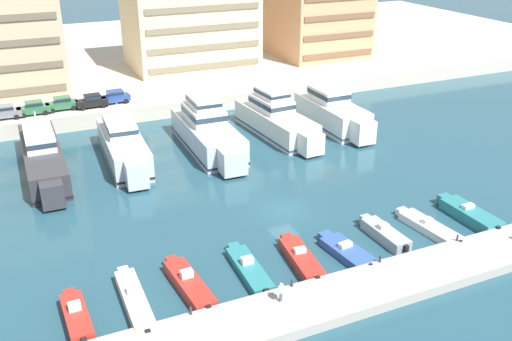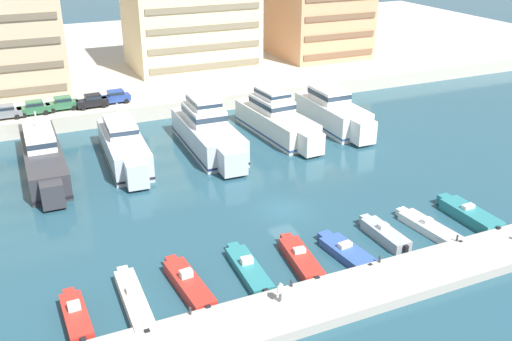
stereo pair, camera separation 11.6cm
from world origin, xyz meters
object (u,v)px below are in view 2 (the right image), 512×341
Objects in this scene: car_green_mid_left at (34,107)px; pedestrian_mid_deck at (280,290)px; yacht_white_center at (333,113)px; car_blue_center_right at (115,96)px; motorboat_cream_left at (134,300)px; motorboat_grey_mid_right at (384,234)px; motorboat_teal_far_right at (469,214)px; motorboat_blue_center_right at (346,251)px; car_green_center_left at (62,103)px; car_black_center at (92,100)px; motorboat_white_right at (429,227)px; yacht_silver_left at (124,146)px; yacht_ivory_center_left at (277,119)px; car_grey_left at (5,111)px; motorboat_red_center at (300,258)px; motorboat_red_mid_left at (188,284)px; motorboat_teal_center_left at (248,269)px; yacht_charcoal_far_left at (43,157)px; yacht_silver_mid_left at (208,131)px; motorboat_red_far_left at (76,317)px.

car_green_mid_left is 48.42m from pedestrian_mid_deck.
yacht_white_center is 29.90m from car_blue_center_right.
motorboat_cream_left is 1.37× the size of motorboat_grey_mid_right.
motorboat_teal_far_right is (31.47, 0.01, 0.08)m from motorboat_cream_left.
yacht_white_center is at bearing 60.92° from motorboat_blue_center_right.
yacht_white_center is at bearing -25.37° from car_green_center_left.
car_black_center is 3.26m from car_blue_center_right.
yacht_white_center is at bearing 76.79° from motorboat_white_right.
motorboat_teal_far_right is (4.85, 0.22, 0.15)m from motorboat_white_right.
yacht_silver_left is 0.97× the size of yacht_ivory_center_left.
yacht_silver_left is 2.33× the size of motorboat_teal_far_right.
yacht_ivory_center_left is 31.55m from car_green_mid_left.
motorboat_teal_far_right is 52.60m from car_green_center_left.
motorboat_teal_far_right is at bearing -53.85° from car_green_center_left.
car_green_center_left is at bearing 154.63° from yacht_white_center.
car_black_center is (3.83, -0.53, 0.00)m from car_green_center_left.
motorboat_grey_mid_right is 1.50× the size of car_grey_left.
pedestrian_mid_deck is at bearing -131.60° from motorboat_red_center.
motorboat_red_mid_left is 1.18× the size of motorboat_blue_center_right.
yacht_white_center reaches higher than motorboat_grey_mid_right.
motorboat_teal_center_left is at bearing -87.63° from car_blue_center_right.
car_blue_center_right is (-17.45, 14.98, 1.05)m from yacht_ivory_center_left.
motorboat_grey_mid_right is at bearing -0.68° from motorboat_teal_center_left.
motorboat_red_center is 4.50× the size of pedestrian_mid_deck.
motorboat_red_center reaches higher than motorboat_teal_center_left.
motorboat_blue_center_right is at bearing -65.40° from yacht_silver_left.
motorboat_cream_left is at bearing -95.88° from car_black_center.
yacht_charcoal_far_left is at bearing 174.32° from yacht_silver_left.
motorboat_teal_center_left is 17.39m from motorboat_white_right.
yacht_silver_mid_left is (10.10, -0.25, 0.37)m from yacht_silver_left.
motorboat_white_right is 17.83m from pedestrian_mid_deck.
motorboat_blue_center_right is (2.41, -27.09, -1.84)m from yacht_silver_mid_left.
yacht_white_center reaches higher than yacht_charcoal_far_left.
motorboat_blue_center_right is at bearing -169.00° from motorboat_grey_mid_right.
motorboat_grey_mid_right is at bearing 178.12° from motorboat_teal_far_right.
motorboat_teal_far_right is at bearing -1.88° from motorboat_grey_mid_right.
yacht_charcoal_far_left reaches higher than motorboat_red_far_left.
car_green_mid_left is at bearing 125.21° from motorboat_white_right.
yacht_silver_mid_left is 26.82m from motorboat_teal_center_left.
pedestrian_mid_deck is at bearing -18.40° from motorboat_red_far_left.
car_green_mid_left is at bearing 105.05° from pedestrian_mid_deck.
motorboat_red_far_left is (-0.59, -27.94, -1.21)m from yacht_charcoal_far_left.
car_black_center is (-10.96, 15.36, 0.90)m from yacht_silver_mid_left.
motorboat_blue_center_right is at bearing -177.86° from motorboat_white_right.
car_grey_left is (-33.26, 41.87, 2.73)m from motorboat_white_right.
yacht_silver_mid_left is 2.38× the size of motorboat_red_mid_left.
motorboat_cream_left is 1.13× the size of motorboat_white_right.
motorboat_red_far_left is (-37.14, -27.29, -1.49)m from yacht_white_center.
motorboat_red_mid_left is at bearing -179.94° from motorboat_grey_mid_right.
motorboat_red_mid_left is at bearing -84.93° from car_green_center_left.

